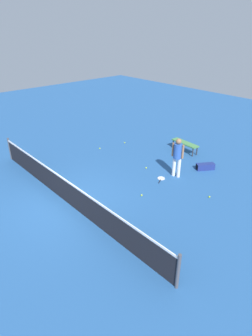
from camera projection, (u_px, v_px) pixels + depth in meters
name	position (u px, v px, depth m)	size (l,w,h in m)	color
ground_plane	(68.00, 203.00, 10.34)	(40.00, 40.00, 0.00)	#265693
court_net	(67.00, 191.00, 10.11)	(10.09, 0.09, 1.07)	#4C4C51
player_near_side	(178.00, 154.00, 11.67)	(0.53, 0.42, 1.70)	white
tennis_racket_near_player	(161.00, 179.00, 11.90)	(0.42, 0.60, 0.03)	white
tennis_ball_near_player	(100.00, 148.00, 14.71)	(0.07, 0.07, 0.07)	#C6E033
tennis_ball_by_net	(142.00, 195.00, 10.72)	(0.07, 0.07, 0.07)	#C6E033
tennis_ball_midcourt	(209.00, 197.00, 10.63)	(0.07, 0.07, 0.07)	#C6E033
tennis_ball_baseline	(125.00, 143.00, 15.40)	(0.07, 0.07, 0.07)	#C6E033
tennis_ball_stray_left	(146.00, 168.00, 12.74)	(0.07, 0.07, 0.07)	#C6E033
courtside_bench	(185.00, 144.00, 14.29)	(1.53, 0.55, 0.48)	#4C8C4C
equipment_bag	(205.00, 167.00, 12.62)	(0.67, 0.82, 0.28)	navy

